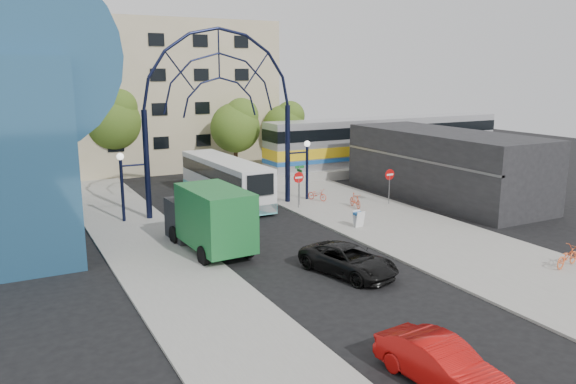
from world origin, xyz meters
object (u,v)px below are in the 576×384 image
do_not_enter_sign (390,178)px  green_truck (208,218)px  bike_far_a (567,257)px  tree_north_b (113,118)px  train_car (387,140)px  tree_north_a (237,125)px  sandwich_board (359,217)px  red_sedan (441,364)px  black_suv (348,260)px  city_bus (225,180)px  bike_near_a (317,195)px  tree_north_c (286,124)px  gateway_arch (220,83)px  street_name_sign (300,177)px  bike_near_b (355,200)px  stop_sign (299,181)px

do_not_enter_sign → green_truck: 15.24m
bike_far_a → tree_north_b: bearing=10.9°
train_car → tree_north_a: size_ratio=3.59×
do_not_enter_sign → green_truck: size_ratio=0.35×
sandwich_board → red_sedan: size_ratio=0.23×
green_truck → black_suv: green_truck is taller
green_truck → bike_far_a: size_ratio=3.68×
train_car → city_bus: train_car is taller
tree_north_a → bike_near_a: bearing=-85.7°
train_car → bike_far_a: 28.28m
black_suv → tree_north_c: bearing=53.1°
gateway_arch → green_truck: bearing=-116.2°
sandwich_board → green_truck: 9.44m
do_not_enter_sign → tree_north_b: size_ratio=0.31×
tree_north_c → black_suv: 30.54m
do_not_enter_sign → bike_near_a: (-3.93, 3.30, -1.43)m
street_name_sign → tree_north_a: 13.59m
tree_north_b → green_truck: bearing=-89.8°
do_not_enter_sign → street_name_sign: (-5.80, 2.60, 0.15)m
tree_north_a → bike_near_a: tree_north_a is taller
train_car → tree_north_c: (-7.88, 5.93, 1.37)m
train_car → green_truck: 28.52m
sandwich_board → bike_near_a: 7.47m
tree_north_a → do_not_enter_sign: bearing=-73.0°
city_bus → bike_far_a: 22.94m
tree_north_b → train_car: bearing=-18.4°
do_not_enter_sign → bike_far_a: 14.57m
bike_near_a → bike_near_b: bike_near_b is taller
sandwich_board → train_car: size_ratio=0.04×
train_car → tree_north_c: bearing=143.0°
black_suv → city_bus: bearing=73.5°
black_suv → do_not_enter_sign: bearing=29.9°
bike_far_a → tree_north_a: bearing=-3.6°
gateway_arch → street_name_sign: size_ratio=4.87×
tree_north_b → tree_north_c: tree_north_b is taller
do_not_enter_sign → black_suv: bearing=-135.2°
bike_near_a → gateway_arch: bearing=150.1°
gateway_arch → bike_near_b: bearing=-24.8°
street_name_sign → black_suv: 13.62m
gateway_arch → street_name_sign: bearing=-15.1°
street_name_sign → bike_near_b: bearing=-38.3°
gateway_arch → bike_near_b: size_ratio=8.38×
gateway_arch → bike_near_a: 10.71m
green_truck → bike_near_a: 12.97m
city_bus → bike_near_a: 6.77m
gateway_arch → black_suv: size_ratio=2.77×
stop_sign → bike_near_a: bearing=29.8°
stop_sign → sandwich_board: (0.80, -6.02, -1.25)m
stop_sign → red_sedan: bearing=-108.0°
red_sedan → street_name_sign: bearing=65.6°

